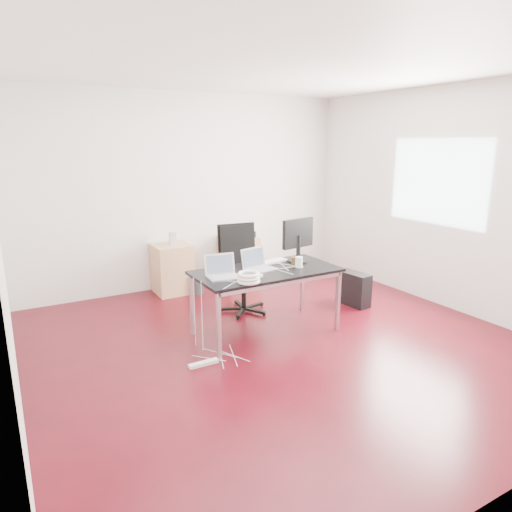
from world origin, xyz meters
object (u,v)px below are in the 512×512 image
office_chair (241,264)px  pc_tower (354,289)px  filing_cabinet_right (239,259)px  filing_cabinet_left (172,269)px  desk (266,275)px

office_chair → pc_tower: size_ratio=2.40×
filing_cabinet_right → office_chair: bearing=-116.0°
filing_cabinet_left → filing_cabinet_right: (1.07, 0.00, 0.00)m
office_chair → filing_cabinet_right: (0.54, 1.10, -0.26)m
filing_cabinet_right → pc_tower: bearing=-63.5°
desk → filing_cabinet_left: (-0.44, 1.87, -0.33)m
desk → office_chair: bearing=83.1°
desk → office_chair: size_ratio=1.48×
pc_tower → desk: bearing=-179.6°
office_chair → filing_cabinet_left: (-0.53, 1.10, -0.26)m
desk → pc_tower: desk is taller
desk → filing_cabinet_right: size_ratio=2.29×
office_chair → filing_cabinet_right: bearing=71.2°
filing_cabinet_right → pc_tower: size_ratio=1.56×
office_chair → filing_cabinet_right: 1.25m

